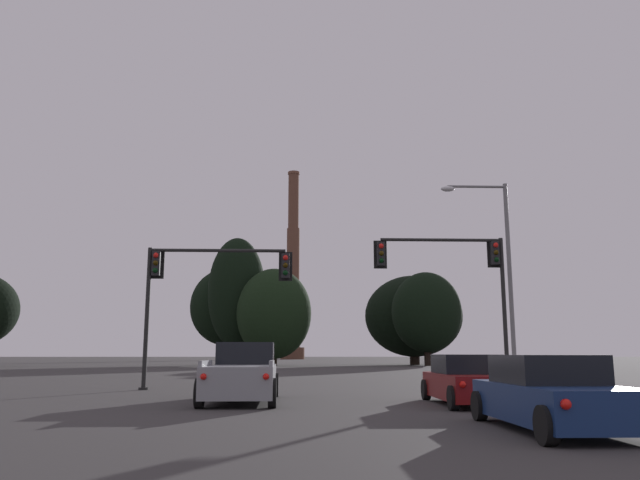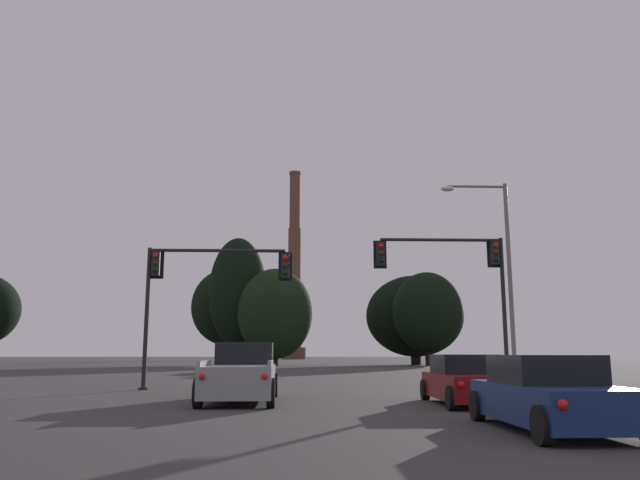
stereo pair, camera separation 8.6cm
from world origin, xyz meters
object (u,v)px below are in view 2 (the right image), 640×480
at_px(pickup_truck_left_lane_front, 242,375).
at_px(street_lamp, 499,261).
at_px(sedan_right_lane_second, 548,395).
at_px(sedan_right_lane_front, 466,381).
at_px(traffic_light_overhead_left, 197,280).
at_px(smokestack, 294,283).
at_px(traffic_light_overhead_right, 461,272).

xyz_separation_m(pickup_truck_left_lane_front, street_lamp, (11.13, 8.53, 4.91)).
bearing_deg(sedan_right_lane_second, sedan_right_lane_front, 89.53).
bearing_deg(sedan_right_lane_front, sedan_right_lane_second, -89.68).
bearing_deg(sedan_right_lane_second, street_lamp, 74.69).
bearing_deg(traffic_light_overhead_left, sedan_right_lane_second, -57.24).
distance_m(pickup_truck_left_lane_front, street_lamp, 14.86).
relative_size(pickup_truck_left_lane_front, traffic_light_overhead_left, 0.89).
distance_m(street_lamp, smokestack, 138.84).
bearing_deg(smokestack, traffic_light_overhead_left, -91.33).
relative_size(pickup_truck_left_lane_front, street_lamp, 0.59).
height_order(traffic_light_overhead_left, smokestack, smokestack).
bearing_deg(smokestack, traffic_light_overhead_right, -86.66).
bearing_deg(traffic_light_overhead_right, smokestack, 93.34).
height_order(sedan_right_lane_second, street_lamp, street_lamp).
bearing_deg(street_lamp, sedan_right_lane_second, -105.64).
bearing_deg(sedan_right_lane_second, smokestack, 92.50).
xyz_separation_m(pickup_truck_left_lane_front, traffic_light_overhead_left, (-2.50, 6.33, 3.71)).
height_order(sedan_right_lane_front, pickup_truck_left_lane_front, pickup_truck_left_lane_front).
distance_m(traffic_light_overhead_left, traffic_light_overhead_right, 11.39).
bearing_deg(sedan_right_lane_front, traffic_light_overhead_right, 76.49).
bearing_deg(traffic_light_overhead_right, pickup_truck_left_lane_front, -141.90).
xyz_separation_m(sedan_right_lane_second, traffic_light_overhead_left, (-9.07, 14.10, 3.85)).
relative_size(traffic_light_overhead_left, street_lamp, 0.66).
distance_m(sedan_right_lane_second, traffic_light_overhead_right, 15.50).
distance_m(sedan_right_lane_front, traffic_light_overhead_left, 12.66).
xyz_separation_m(traffic_light_overhead_left, street_lamp, (13.63, 2.20, 1.20)).
xyz_separation_m(traffic_light_overhead_right, street_lamp, (2.27, 1.58, 0.74)).
bearing_deg(street_lamp, sedan_right_lane_front, -114.00).
relative_size(traffic_light_overhead_right, street_lamp, 0.69).
xyz_separation_m(sedan_right_lane_second, traffic_light_overhead_right, (2.30, 14.71, 4.31)).
height_order(pickup_truck_left_lane_front, smokestack, smokestack).
relative_size(sedan_right_lane_front, traffic_light_overhead_right, 0.73).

